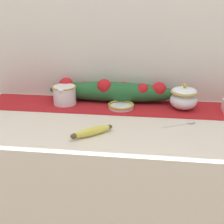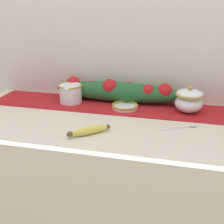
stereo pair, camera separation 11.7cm
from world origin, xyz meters
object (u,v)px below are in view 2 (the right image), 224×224
Objects in this scene: sugar_bowl at (189,100)px; small_dish at (125,106)px; banana at (89,130)px; spoon at (190,126)px; cream_pitcher at (71,93)px.

small_dish is (-0.29, -0.02, -0.05)m from sugar_bowl.
banana is 1.03× the size of spoon.
small_dish is 0.31m from banana.
banana is at bearing 174.56° from spoon.
small_dish is 0.83× the size of banana.
cream_pitcher is 0.57m from sugar_bowl.
spoon is at bearing -87.49° from sugar_bowl.
sugar_bowl is at bearing -0.08° from cream_pitcher.
spoon is (0.58, -0.17, -0.05)m from cream_pitcher.
cream_pitcher is at bearing 179.92° from sugar_bowl.
sugar_bowl is at bearing 41.00° from banana.
banana is at bearing -139.00° from sugar_bowl.
cream_pitcher is 0.61m from spoon.
cream_pitcher is 1.05× the size of sugar_bowl.
banana is (-0.08, -0.30, 0.00)m from small_dish.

